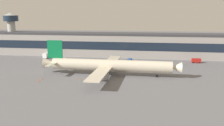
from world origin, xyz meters
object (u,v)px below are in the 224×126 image
at_px(belt_loader, 130,60).
at_px(traffic_cone_0, 42,78).
at_px(airliner, 109,65).
at_px(fuel_truck, 48,55).
at_px(traffic_cone_2, 80,79).
at_px(traffic_cone_1, 38,81).
at_px(crew_van, 196,60).
at_px(control_tower, 11,28).

bearing_deg(belt_loader, traffic_cone_0, -127.48).
xyz_separation_m(airliner, fuel_truck, (-46.93, 39.77, -2.78)).
bearing_deg(traffic_cone_2, traffic_cone_1, -162.32).
bearing_deg(crew_van, traffic_cone_0, -145.97).
bearing_deg(fuel_truck, belt_loader, -7.20).
height_order(airliner, traffic_cone_1, airliner).
relative_size(airliner, crew_van, 12.24).
xyz_separation_m(airliner, belt_loader, (6.93, 32.97, -3.51)).
bearing_deg(control_tower, fuel_truck, -25.49).
xyz_separation_m(fuel_truck, belt_loader, (53.86, -6.81, -0.73)).
bearing_deg(crew_van, traffic_cone_1, -144.04).
bearing_deg(crew_van, belt_loader, -173.95).
distance_m(airliner, belt_loader, 33.87).
bearing_deg(airliner, belt_loader, 78.12).
height_order(belt_loader, traffic_cone_2, belt_loader).
bearing_deg(traffic_cone_0, traffic_cone_2, 5.85).
xyz_separation_m(traffic_cone_1, traffic_cone_2, (16.62, 5.30, -0.07)).
xyz_separation_m(airliner, control_tower, (-80.16, 55.62, 13.45)).
bearing_deg(traffic_cone_2, traffic_cone_0, -174.15).
distance_m(control_tower, traffic_cone_2, 97.32).
bearing_deg(traffic_cone_2, belt_loader, 67.66).
bearing_deg(traffic_cone_0, traffic_cone_1, -88.22).
height_order(airliner, crew_van, airliner).
distance_m(control_tower, belt_loader, 91.57).
distance_m(airliner, fuel_truck, 61.58).
xyz_separation_m(control_tower, crew_van, (125.26, -18.61, -16.65)).
height_order(traffic_cone_0, traffic_cone_2, traffic_cone_0).
relative_size(control_tower, crew_van, 5.44).
bearing_deg(crew_van, traffic_cone_2, -139.76).
xyz_separation_m(crew_van, traffic_cone_0, (-72.70, -49.08, -1.10)).
relative_size(airliner, belt_loader, 9.87).
height_order(crew_van, belt_loader, crew_van).
bearing_deg(traffic_cone_0, control_tower, 127.83).
xyz_separation_m(fuel_truck, traffic_cone_2, (36.05, -50.13, -1.57)).
bearing_deg(crew_van, airliner, -140.62).
bearing_deg(belt_loader, traffic_cone_1, -125.30).
relative_size(control_tower, traffic_cone_0, 40.29).
bearing_deg(fuel_truck, airliner, -40.28).
distance_m(fuel_truck, traffic_cone_2, 61.77).
relative_size(airliner, traffic_cone_2, 104.75).
xyz_separation_m(traffic_cone_0, traffic_cone_1, (0.11, -3.58, 0.02)).
relative_size(crew_van, traffic_cone_2, 8.56).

